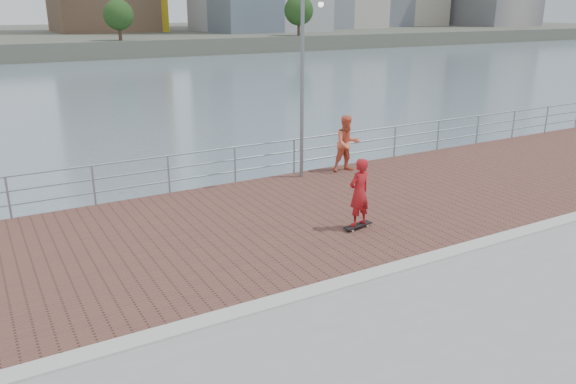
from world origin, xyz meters
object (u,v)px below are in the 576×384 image
street_lamp (310,44)px  skateboarder (359,192)px  guardrail (203,165)px  bystander (347,144)px

street_lamp → skateboarder: size_ratio=3.49×
guardrail → skateboarder: skateboarder is taller
guardrail → skateboarder: bearing=-67.6°
guardrail → skateboarder: 5.27m
street_lamp → guardrail: bearing=163.3°
guardrail → bystander: size_ratio=21.70×
bystander → guardrail: bearing=179.7°
skateboarder → street_lamp: bearing=-114.6°
street_lamp → skateboarder: bearing=-105.0°
street_lamp → bystander: size_ratio=3.18×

